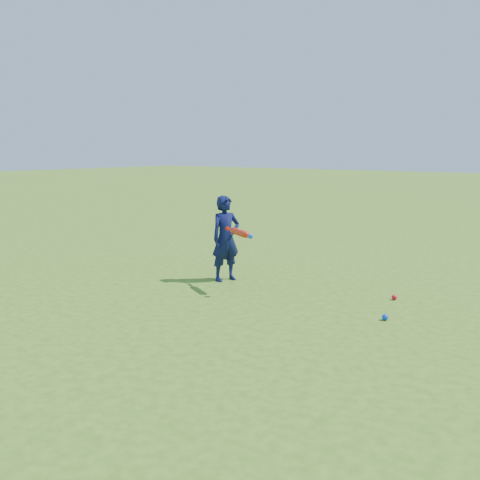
{
  "coord_description": "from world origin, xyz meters",
  "views": [
    {
      "loc": [
        5.06,
        -6.6,
        1.91
      ],
      "look_at": [
        0.74,
        -0.79,
        0.68
      ],
      "focal_mm": 40.0,
      "sensor_mm": 36.0,
      "label": 1
    }
  ],
  "objects": [
    {
      "name": "ground_ball_blue",
      "position": [
        2.91,
        -0.95,
        0.04
      ],
      "size": [
        0.07,
        0.07,
        0.07
      ],
      "primitive_type": "sphere",
      "color": "blue",
      "rests_on": "ground"
    },
    {
      "name": "bat_swing",
      "position": [
        0.82,
        -0.89,
        0.8
      ],
      "size": [
        0.72,
        0.43,
        0.09
      ],
      "rotation": [
        0.0,
        0.0,
        -0.5
      ],
      "color": "red",
      "rests_on": "ground"
    },
    {
      "name": "ground_ball_red",
      "position": [
        2.69,
        -0.08,
        0.03
      ],
      "size": [
        0.07,
        0.07,
        0.07
      ],
      "primitive_type": "sphere",
      "color": "red",
      "rests_on": "ground"
    },
    {
      "name": "ground",
      "position": [
        0.0,
        0.0,
        0.0
      ],
      "size": [
        80.0,
        80.0,
        0.0
      ],
      "primitive_type": "plane",
      "color": "#3D6D1A",
      "rests_on": "ground"
    },
    {
      "name": "child",
      "position": [
        0.3,
        -0.55,
        0.63
      ],
      "size": [
        0.44,
        0.53,
        1.25
      ],
      "primitive_type": "imported",
      "rotation": [
        0.0,
        0.0,
        1.22
      ],
      "color": "#0E1241",
      "rests_on": "ground"
    }
  ]
}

